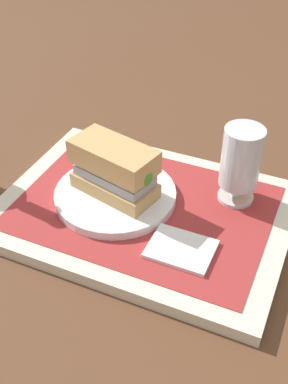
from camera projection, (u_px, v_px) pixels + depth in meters
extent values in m
plane|color=brown|center=(144.00, 217.00, 0.76)|extent=(3.00, 3.00, 0.00)
cube|color=beige|center=(144.00, 212.00, 0.75)|extent=(0.44, 0.32, 0.02)
cube|color=#9E2D2D|center=(144.00, 207.00, 0.75)|extent=(0.38, 0.27, 0.00)
cylinder|color=white|center=(115.00, 195.00, 0.76)|extent=(0.19, 0.19, 0.01)
cube|color=tan|center=(115.00, 186.00, 0.75)|extent=(0.14, 0.09, 0.02)
cube|color=#9EA3A8|center=(114.00, 175.00, 0.73)|extent=(0.13, 0.08, 0.02)
cube|color=silver|center=(114.00, 169.00, 0.73)|extent=(0.12, 0.08, 0.01)
sphere|color=#47932D|center=(141.00, 176.00, 0.70)|extent=(0.04, 0.04, 0.04)
cube|color=tan|center=(113.00, 157.00, 0.71)|extent=(0.14, 0.09, 0.04)
cylinder|color=silver|center=(235.00, 196.00, 0.76)|extent=(0.06, 0.06, 0.01)
cylinder|color=silver|center=(237.00, 189.00, 0.75)|extent=(0.01, 0.01, 0.02)
cylinder|color=silver|center=(241.00, 157.00, 0.72)|extent=(0.06, 0.06, 0.09)
cylinder|color=gold|center=(240.00, 169.00, 0.73)|extent=(0.06, 0.06, 0.05)
cylinder|color=white|center=(242.00, 152.00, 0.71)|extent=(0.05, 0.05, 0.01)
cube|color=white|center=(181.00, 249.00, 0.67)|extent=(0.09, 0.07, 0.01)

